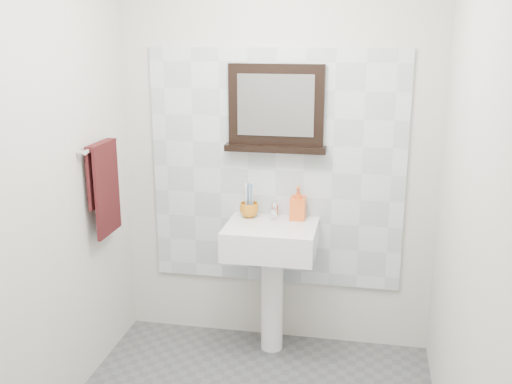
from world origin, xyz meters
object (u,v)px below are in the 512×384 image
Objects in this scene: toothbrush_cup at (249,210)px; soap_dispenser at (298,203)px; framed_mirror at (276,110)px; hand_towel at (104,181)px; pedestal_sink at (271,253)px.

toothbrush_cup is 0.56× the size of soap_dispenser.
framed_mirror is 1.11m from hand_towel.
hand_towel is (-0.94, -0.44, -0.38)m from framed_mirror.
pedestal_sink is 4.57× the size of soap_dispenser.
hand_towel is at bearing -159.59° from soap_dispenser.
soap_dispenser is 0.38× the size of hand_towel.
pedestal_sink is 1.54× the size of framed_mirror.
hand_towel is at bearing -155.09° from framed_mirror.
pedestal_sink is 0.35m from soap_dispenser.
framed_mirror is at bearing 92.04° from pedestal_sink.
soap_dispenser is 0.59m from framed_mirror.
soap_dispenser is at bearing 42.66° from pedestal_sink.
toothbrush_cup is at bearing -176.74° from soap_dispenser.
hand_towel is (-0.95, -0.25, 0.47)m from pedestal_sink.
hand_towel is (-0.79, -0.37, 0.24)m from toothbrush_cup.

